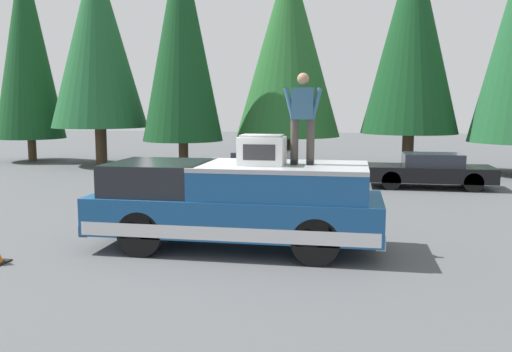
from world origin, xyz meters
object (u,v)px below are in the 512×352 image
at_px(compressor_unit, 262,150).
at_px(parked_car_black, 430,171).
at_px(pickup_truck, 236,204).
at_px(parked_car_navy, 259,168).
at_px(person_on_truck_bed, 303,116).

relative_size(compressor_unit, parked_car_black, 0.20).
distance_m(pickup_truck, parked_car_black, 9.87).
height_order(parked_car_black, parked_car_navy, same).
bearing_deg(parked_car_navy, parked_car_black, -86.15).
relative_size(pickup_truck, parked_car_black, 1.35).
xyz_separation_m(pickup_truck, compressor_unit, (-0.16, -0.53, 1.05)).
bearing_deg(compressor_unit, parked_car_navy, 10.27).
height_order(pickup_truck, person_on_truck_bed, person_on_truck_bed).
xyz_separation_m(pickup_truck, parked_car_black, (8.67, -4.72, -0.29)).
relative_size(parked_car_black, parked_car_navy, 1.00).
bearing_deg(compressor_unit, person_on_truck_bed, -72.45).
xyz_separation_m(person_on_truck_bed, parked_car_navy, (8.21, 2.26, -1.97)).
height_order(compressor_unit, person_on_truck_bed, person_on_truck_bed).
bearing_deg(parked_car_black, person_on_truck_bed, 158.00).
relative_size(person_on_truck_bed, parked_car_navy, 0.41).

